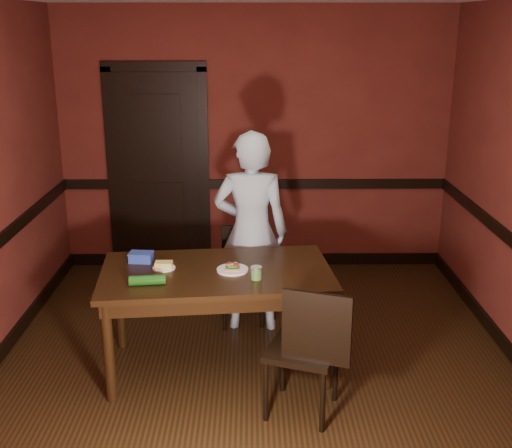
{
  "coord_description": "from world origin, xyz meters",
  "views": [
    {
      "loc": [
        -0.04,
        -4.3,
        2.51
      ],
      "look_at": [
        0.0,
        0.35,
        1.05
      ],
      "focal_mm": 45.0,
      "sensor_mm": 36.0,
      "label": 1
    }
  ],
  "objects_px": {
    "person": "(251,232)",
    "dining_table": "(217,319)",
    "sauce_jar": "(256,273)",
    "sandwich_plate": "(232,269)",
    "chair_near": "(302,347)",
    "chair_far": "(241,276)",
    "food_tub": "(141,257)",
    "cheese_saucer": "(164,266)"
  },
  "relations": [
    {
      "from": "sandwich_plate",
      "to": "cheese_saucer",
      "type": "distance_m",
      "value": 0.51
    },
    {
      "from": "dining_table",
      "to": "person",
      "type": "height_order",
      "value": "person"
    },
    {
      "from": "chair_near",
      "to": "food_tub",
      "type": "height_order",
      "value": "chair_near"
    },
    {
      "from": "chair_far",
      "to": "sauce_jar",
      "type": "xyz_separation_m",
      "value": [
        0.13,
        -0.97,
        0.42
      ]
    },
    {
      "from": "sandwich_plate",
      "to": "cheese_saucer",
      "type": "relative_size",
      "value": 1.37
    },
    {
      "from": "chair_near",
      "to": "person",
      "type": "height_order",
      "value": "person"
    },
    {
      "from": "chair_far",
      "to": "sandwich_plate",
      "type": "xyz_separation_m",
      "value": [
        -0.04,
        -0.81,
        0.39
      ]
    },
    {
      "from": "dining_table",
      "to": "food_tub",
      "type": "height_order",
      "value": "food_tub"
    },
    {
      "from": "sandwich_plate",
      "to": "sauce_jar",
      "type": "bearing_deg",
      "value": -43.21
    },
    {
      "from": "dining_table",
      "to": "sauce_jar",
      "type": "xyz_separation_m",
      "value": [
        0.29,
        -0.17,
        0.44
      ]
    },
    {
      "from": "sandwich_plate",
      "to": "dining_table",
      "type": "bearing_deg",
      "value": 173.69
    },
    {
      "from": "sauce_jar",
      "to": "sandwich_plate",
      "type": "bearing_deg",
      "value": 136.79
    },
    {
      "from": "chair_far",
      "to": "sandwich_plate",
      "type": "bearing_deg",
      "value": -101.45
    },
    {
      "from": "dining_table",
      "to": "food_tub",
      "type": "relative_size",
      "value": 8.93
    },
    {
      "from": "sauce_jar",
      "to": "cheese_saucer",
      "type": "distance_m",
      "value": 0.71
    },
    {
      "from": "chair_near",
      "to": "cheese_saucer",
      "type": "relative_size",
      "value": 5.61
    },
    {
      "from": "chair_far",
      "to": "person",
      "type": "height_order",
      "value": "person"
    },
    {
      "from": "sauce_jar",
      "to": "food_tub",
      "type": "xyz_separation_m",
      "value": [
        -0.87,
        0.35,
        -0.01
      ]
    },
    {
      "from": "dining_table",
      "to": "cheese_saucer",
      "type": "relative_size",
      "value": 9.99
    },
    {
      "from": "sandwich_plate",
      "to": "sauce_jar",
      "type": "xyz_separation_m",
      "value": [
        0.17,
        -0.16,
        0.03
      ]
    },
    {
      "from": "chair_far",
      "to": "cheese_saucer",
      "type": "relative_size",
      "value": 4.93
    },
    {
      "from": "person",
      "to": "cheese_saucer",
      "type": "height_order",
      "value": "person"
    },
    {
      "from": "dining_table",
      "to": "sauce_jar",
      "type": "distance_m",
      "value": 0.56
    },
    {
      "from": "chair_far",
      "to": "food_tub",
      "type": "height_order",
      "value": "food_tub"
    },
    {
      "from": "sandwich_plate",
      "to": "cheese_saucer",
      "type": "height_order",
      "value": "sandwich_plate"
    },
    {
      "from": "sauce_jar",
      "to": "chair_far",
      "type": "bearing_deg",
      "value": 97.49
    },
    {
      "from": "dining_table",
      "to": "sandwich_plate",
      "type": "xyz_separation_m",
      "value": [
        0.12,
        -0.01,
        0.41
      ]
    },
    {
      "from": "chair_far",
      "to": "sandwich_plate",
      "type": "height_order",
      "value": "sandwich_plate"
    },
    {
      "from": "sauce_jar",
      "to": "food_tub",
      "type": "bearing_deg",
      "value": 158.01
    },
    {
      "from": "chair_far",
      "to": "food_tub",
      "type": "relative_size",
      "value": 4.41
    },
    {
      "from": "chair_far",
      "to": "person",
      "type": "bearing_deg",
      "value": -57.19
    },
    {
      "from": "dining_table",
      "to": "person",
      "type": "relative_size",
      "value": 0.99
    },
    {
      "from": "sauce_jar",
      "to": "person",
      "type": "bearing_deg",
      "value": 92.39
    },
    {
      "from": "cheese_saucer",
      "to": "chair_far",
      "type": "bearing_deg",
      "value": 54.18
    },
    {
      "from": "dining_table",
      "to": "sandwich_plate",
      "type": "bearing_deg",
      "value": -11.8
    },
    {
      "from": "person",
      "to": "dining_table",
      "type": "bearing_deg",
      "value": 71.76
    },
    {
      "from": "dining_table",
      "to": "food_tub",
      "type": "xyz_separation_m",
      "value": [
        -0.58,
        0.18,
        0.43
      ]
    },
    {
      "from": "sandwich_plate",
      "to": "sauce_jar",
      "type": "relative_size",
      "value": 2.48
    },
    {
      "from": "chair_far",
      "to": "person",
      "type": "distance_m",
      "value": 0.46
    },
    {
      "from": "chair_far",
      "to": "cheese_saucer",
      "type": "height_order",
      "value": "cheese_saucer"
    },
    {
      "from": "person",
      "to": "sandwich_plate",
      "type": "xyz_separation_m",
      "value": [
        -0.14,
        -0.7,
        -0.05
      ]
    },
    {
      "from": "dining_table",
      "to": "chair_near",
      "type": "relative_size",
      "value": 1.78
    }
  ]
}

